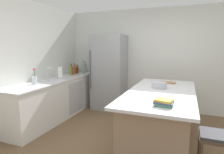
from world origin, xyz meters
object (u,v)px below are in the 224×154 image
object	(u,v)px
cookbook_stack	(164,103)
cutting_board	(168,83)
paper_towel_roll	(60,73)
olive_oil_bottle	(70,71)
vinegar_bottle	(75,70)
bar_stool	(215,143)
sink_faucet	(48,73)
syrup_bottle	(77,70)
refrigerator	(109,72)
hot_sauce_bottle	(75,70)
kitchen_island	(160,118)
gin_bottle	(84,68)
whiskey_bottle	(72,71)
soda_bottle	(85,68)
flower_vase	(35,79)
mixing_bowl	(159,85)

from	to	relation	value
cookbook_stack	cutting_board	world-z (taller)	cookbook_stack
paper_towel_roll	olive_oil_bottle	distance (m)	0.50
vinegar_bottle	cutting_board	xyz separation A→B (m)	(2.48, -0.49, -0.09)
olive_oil_bottle	vinegar_bottle	bearing A→B (deg)	90.01
bar_stool	cookbook_stack	xyz separation A→B (m)	(-0.59, -0.01, 0.43)
bar_stool	sink_faucet	size ratio (longest dim) A/B	2.20
paper_towel_roll	syrup_bottle	xyz separation A→B (m)	(-0.08, 0.88, -0.04)
refrigerator	hot_sauce_bottle	world-z (taller)	refrigerator
kitchen_island	gin_bottle	world-z (taller)	gin_bottle
vinegar_bottle	whiskey_bottle	xyz separation A→B (m)	(-0.03, -0.10, -0.01)
paper_towel_roll	sink_faucet	bearing A→B (deg)	-100.92
bar_stool	soda_bottle	world-z (taller)	soda_bottle
flower_vase	cookbook_stack	bearing A→B (deg)	-12.84
paper_towel_roll	gin_bottle	distance (m)	0.98
syrup_bottle	gin_bottle	bearing A→B (deg)	31.22
sink_faucet	cutting_board	distance (m)	2.56
flower_vase	whiskey_bottle	size ratio (longest dim) A/B	1.20
mixing_bowl	kitchen_island	bearing A→B (deg)	-74.24
kitchen_island	flower_vase	bearing A→B (deg)	-175.33
kitchen_island	olive_oil_bottle	distance (m)	2.72
paper_towel_roll	mixing_bowl	bearing A→B (deg)	-8.17
whiskey_bottle	cutting_board	size ratio (longest dim) A/B	0.91
soda_bottle	cutting_board	bearing A→B (deg)	-20.10
flower_vase	paper_towel_roll	xyz separation A→B (m)	(0.05, 0.76, 0.04)
whiskey_bottle	refrigerator	bearing A→B (deg)	18.94
olive_oil_bottle	syrup_bottle	bearing A→B (deg)	94.43
paper_towel_roll	mixing_bowl	xyz separation A→B (m)	(2.34, -0.34, -0.06)
sink_faucet	mixing_bowl	distance (m)	2.40
bar_stool	refrigerator	bearing A→B (deg)	134.89
bar_stool	whiskey_bottle	xyz separation A→B (m)	(-3.20, 1.94, 0.47)
kitchen_island	gin_bottle	bearing A→B (deg)	146.54
kitchen_island	paper_towel_roll	world-z (taller)	paper_towel_roll
soda_bottle	whiskey_bottle	xyz separation A→B (m)	(-0.16, -0.47, -0.01)
hot_sauce_bottle	whiskey_bottle	world-z (taller)	whiskey_bottle
refrigerator	whiskey_bottle	xyz separation A→B (m)	(-0.95, -0.33, 0.04)
hot_sauce_bottle	vinegar_bottle	distance (m)	0.10
syrup_bottle	vinegar_bottle	size ratio (longest dim) A/B	0.79
syrup_bottle	cookbook_stack	bearing A→B (deg)	-40.58
kitchen_island	cutting_board	xyz separation A→B (m)	(0.03, 0.76, 0.47)
flower_vase	soda_bottle	size ratio (longest dim) A/B	1.07
bar_stool	kitchen_island	bearing A→B (deg)	132.93
gin_bottle	whiskey_bottle	size ratio (longest dim) A/B	1.25
syrup_bottle	cookbook_stack	xyz separation A→B (m)	(2.61, -2.23, -0.03)
refrigerator	gin_bottle	bearing A→B (deg)	176.26
bar_stool	mixing_bowl	size ratio (longest dim) A/B	2.51
kitchen_island	cutting_board	world-z (taller)	cutting_board
flower_vase	sink_faucet	bearing A→B (deg)	91.52
syrup_bottle	mixing_bowl	world-z (taller)	syrup_bottle
refrigerator	flower_vase	distance (m)	1.92
kitchen_island	sink_faucet	size ratio (longest dim) A/B	7.53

